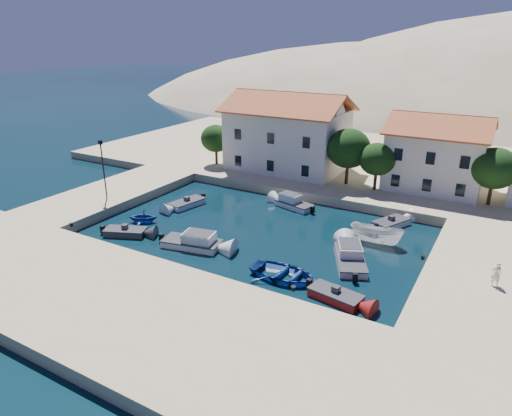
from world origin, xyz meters
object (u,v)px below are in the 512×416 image
(cabin_cruiser_south, at_px, (192,242))
(boat_east, at_px, (375,243))
(building_left, at_px, (287,130))
(lamppost, at_px, (103,164))
(pedestrian, at_px, (496,274))
(rowboat_south, at_px, (284,279))
(cabin_cruiser_east, at_px, (350,258))
(building_mid, at_px, (437,151))

(cabin_cruiser_south, relative_size, boat_east, 1.14)
(building_left, distance_m, lamppost, 23.10)
(building_left, xyz_separation_m, pedestrian, (25.77, -19.57, -4.04))
(rowboat_south, height_order, pedestrian, pedestrian)
(cabin_cruiser_east, distance_m, boat_east, 4.94)
(cabin_cruiser_east, height_order, boat_east, cabin_cruiser_east)
(pedestrian, bearing_deg, cabin_cruiser_east, -23.64)
(cabin_cruiser_south, bearing_deg, lamppost, 154.94)
(lamppost, relative_size, cabin_cruiser_east, 1.08)
(building_left, height_order, rowboat_south, building_left)
(cabin_cruiser_south, relative_size, pedestrian, 3.01)
(pedestrian, bearing_deg, building_mid, -92.96)
(boat_east, bearing_deg, pedestrian, -116.33)
(building_mid, xyz_separation_m, rowboat_south, (-6.03, -25.45, -5.22))
(boat_east, bearing_deg, lamppost, 101.31)
(rowboat_south, bearing_deg, cabin_cruiser_east, -34.63)
(building_mid, height_order, pedestrian, building_mid)
(cabin_cruiser_south, bearing_deg, pedestrian, -1.49)
(building_mid, height_order, lamppost, building_mid)
(building_left, height_order, cabin_cruiser_east, building_left)
(building_left, xyz_separation_m, building_mid, (18.00, 1.00, -0.71))
(cabin_cruiser_south, xyz_separation_m, boat_east, (13.63, 8.79, -0.48))
(building_mid, xyz_separation_m, pedestrian, (7.77, -20.57, -3.32))
(building_mid, bearing_deg, rowboat_south, -103.33)
(cabin_cruiser_south, height_order, boat_east, cabin_cruiser_south)
(building_mid, height_order, rowboat_south, building_mid)
(building_left, xyz_separation_m, boat_east, (16.12, -14.70, -5.94))
(building_left, height_order, lamppost, building_left)
(boat_east, bearing_deg, building_mid, -6.36)
(building_left, bearing_deg, pedestrian, -37.22)
(lamppost, distance_m, boat_east, 28.53)
(lamppost, height_order, boat_east, lamppost)
(building_mid, xyz_separation_m, lamppost, (-29.50, -21.00, -0.47))
(cabin_cruiser_south, distance_m, boat_east, 16.23)
(boat_east, xyz_separation_m, pedestrian, (9.65, -4.87, 1.90))
(building_mid, distance_m, boat_east, 16.65)
(pedestrian, bearing_deg, boat_east, -50.44)
(lamppost, bearing_deg, building_left, 60.10)
(building_mid, distance_m, lamppost, 36.21)
(building_left, xyz_separation_m, cabin_cruiser_east, (15.44, -19.57, -5.46))
(rowboat_south, xyz_separation_m, boat_east, (4.15, 9.74, 0.00))
(building_mid, bearing_deg, boat_east, -96.81)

